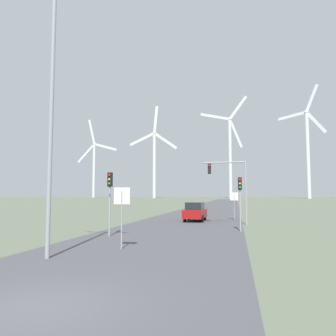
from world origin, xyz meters
TOP-DOWN VIEW (x-y plane):
  - ground_plane at (0.00, 0.00)m, footprint 600.00×600.00m
  - road_surface at (0.00, 48.00)m, footprint 10.00×240.00m
  - streetlamp at (-3.08, 5.22)m, footprint 3.10×0.32m
  - stop_sign_near at (-0.88, 7.96)m, footprint 0.81×0.07m
  - stop_sign_far at (4.28, 27.15)m, footprint 0.81×0.07m
  - traffic_light_post_near_left at (-3.30, 12.44)m, footprint 0.28×0.33m
  - traffic_light_post_near_right at (4.77, 16.79)m, footprint 0.28×0.34m
  - traffic_light_mast_overhead at (4.04, 21.94)m, footprint 3.73×0.35m
  - car_approaching at (0.53, 24.98)m, footprint 2.00×4.18m
  - wind_turbine_far_left at (-108.14, 239.04)m, footprint 35.81×4.62m
  - wind_turbine_left at (-49.81, 207.70)m, footprint 33.32×2.60m
  - wind_turbine_center at (0.82, 216.98)m, footprint 31.34×13.88m
  - wind_turbine_right at (46.28, 197.64)m, footprint 25.41×12.25m

SIDE VIEW (x-z plane):
  - ground_plane at x=0.00m, z-range 0.00..0.00m
  - road_surface at x=0.00m, z-range 0.00..0.01m
  - car_approaching at x=0.53m, z-range 0.00..1.83m
  - stop_sign_far at x=4.28m, z-range 0.56..3.35m
  - stop_sign_near at x=-0.88m, z-range 0.59..3.52m
  - traffic_light_post_near_right at x=4.77m, z-range 0.89..4.70m
  - traffic_light_post_near_left at x=-3.30m, z-range 0.93..4.92m
  - traffic_light_mast_overhead at x=4.04m, z-range 1.16..6.81m
  - streetlamp at x=-3.08m, z-range 1.31..13.01m
  - wind_turbine_far_left at x=-108.14m, z-range -4.69..59.23m
  - wind_turbine_left at x=-49.81m, z-range -4.15..59.01m
  - wind_turbine_right at x=46.28m, z-range -2.87..64.56m
  - wind_turbine_center at x=0.82m, z-range -2.81..68.24m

